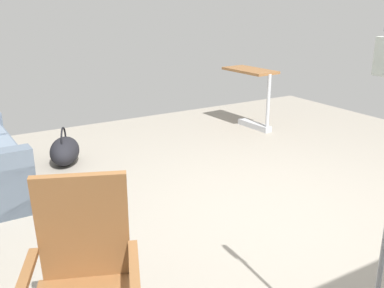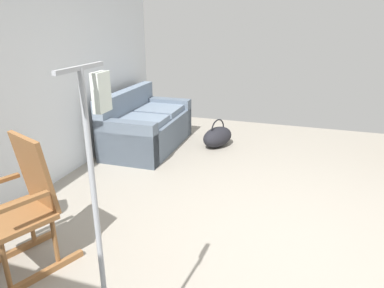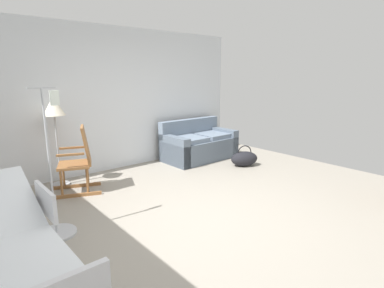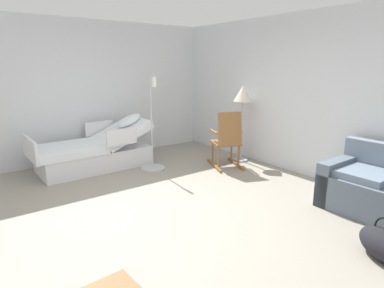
{
  "view_description": "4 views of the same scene",
  "coord_description": "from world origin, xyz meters",
  "px_view_note": "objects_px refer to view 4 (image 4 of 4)",
  "views": [
    {
      "loc": [
        -2.64,
        2.38,
        1.8
      ],
      "look_at": [
        -0.06,
        0.82,
        0.82
      ],
      "focal_mm": 41.8,
      "sensor_mm": 36.0,
      "label": 1
    },
    {
      "loc": [
        -2.64,
        -0.03,
        1.84
      ],
      "look_at": [
        -0.02,
        0.82,
        0.84
      ],
      "focal_mm": 32.33,
      "sensor_mm": 36.0,
      "label": 2
    },
    {
      "loc": [
        -2.46,
        -2.75,
        1.81
      ],
      "look_at": [
        0.3,
        0.52,
        0.84
      ],
      "focal_mm": 28.55,
      "sensor_mm": 36.0,
      "label": 3
    },
    {
      "loc": [
        3.34,
        -2.03,
        1.85
      ],
      "look_at": [
        0.05,
        0.41,
        0.84
      ],
      "focal_mm": 30.05,
      "sensor_mm": 36.0,
      "label": 4
    }
  ],
  "objects_px": {
    "hospital_bed": "(95,152)",
    "floor_lamp": "(243,99)",
    "iv_pole": "(153,156)",
    "duffel_bag": "(384,244)",
    "rocking_chair": "(227,141)"
  },
  "relations": [
    {
      "from": "hospital_bed",
      "to": "floor_lamp",
      "type": "relative_size",
      "value": 1.43
    },
    {
      "from": "hospital_bed",
      "to": "iv_pole",
      "type": "xyz_separation_m",
      "value": [
        0.7,
        0.81,
        -0.05
      ]
    },
    {
      "from": "duffel_bag",
      "to": "iv_pole",
      "type": "relative_size",
      "value": 0.38
    },
    {
      "from": "rocking_chair",
      "to": "hospital_bed",
      "type": "bearing_deg",
      "value": -125.74
    },
    {
      "from": "floor_lamp",
      "to": "iv_pole",
      "type": "xyz_separation_m",
      "value": [
        -0.56,
        -1.66,
        -0.98
      ]
    },
    {
      "from": "duffel_bag",
      "to": "hospital_bed",
      "type": "bearing_deg",
      "value": -164.83
    },
    {
      "from": "duffel_bag",
      "to": "iv_pole",
      "type": "height_order",
      "value": "iv_pole"
    },
    {
      "from": "iv_pole",
      "to": "rocking_chair",
      "type": "bearing_deg",
      "value": 58.33
    },
    {
      "from": "rocking_chair",
      "to": "duffel_bag",
      "type": "relative_size",
      "value": 1.63
    },
    {
      "from": "hospital_bed",
      "to": "floor_lamp",
      "type": "height_order",
      "value": "floor_lamp"
    },
    {
      "from": "duffel_bag",
      "to": "iv_pole",
      "type": "bearing_deg",
      "value": -173.87
    },
    {
      "from": "floor_lamp",
      "to": "iv_pole",
      "type": "height_order",
      "value": "iv_pole"
    },
    {
      "from": "rocking_chair",
      "to": "floor_lamp",
      "type": "bearing_deg",
      "value": 106.27
    },
    {
      "from": "hospital_bed",
      "to": "duffel_bag",
      "type": "distance_m",
      "value": 4.64
    },
    {
      "from": "hospital_bed",
      "to": "duffel_bag",
      "type": "xyz_separation_m",
      "value": [
        4.48,
        1.21,
        -0.14
      ]
    }
  ]
}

